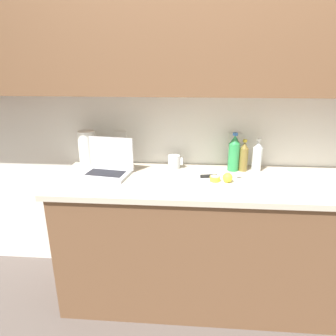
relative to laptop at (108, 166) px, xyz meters
The scene contains 13 objects.
ground_plane 1.20m from the laptop, ahead, with size 12.00×12.00×0.00m, color #564C47.
wall_back 0.95m from the laptop, 14.43° to the left, with size 5.20×0.38×2.60m.
counter_unit 0.89m from the laptop, ahead, with size 2.07×0.65×0.90m.
laptop is the anchor object (origin of this frame).
cutting_board 0.71m from the laptop, ahead, with size 0.31×0.22×0.01m, color silver.
knife 0.71m from the laptop, ahead, with size 0.27×0.08×0.02m.
lemon_half_cut 0.72m from the laptop, ahead, with size 0.06×0.06×0.03m.
lemon_whole_beside 0.79m from the laptop, ahead, with size 0.06×0.06×0.06m.
bottle_green_soda 1.02m from the laptop, ahead, with size 0.06×0.06×0.23m.
bottle_oil_tall 0.93m from the laptop, ahead, with size 0.06×0.06×0.22m.
bottle_water_clear 0.87m from the laptop, ahead, with size 0.08×0.08×0.27m.
measuring_cup 0.46m from the laptop, 19.46° to the left, with size 0.11×0.09×0.09m.
paper_towel_roll 0.26m from the laptop, 139.67° to the left, with size 0.12×0.12×0.26m.
Camera 1 is at (-0.17, -1.81, 1.60)m, focal length 32.00 mm.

